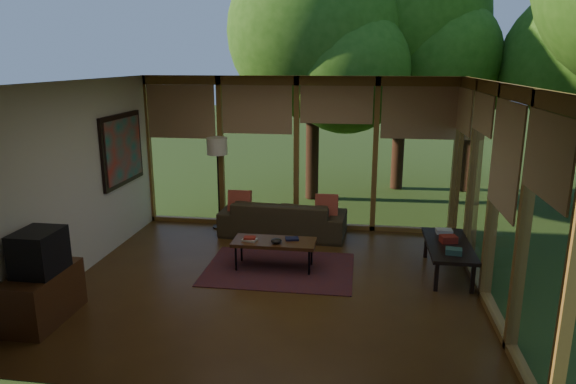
% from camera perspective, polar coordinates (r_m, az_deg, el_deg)
% --- Properties ---
extents(floor, '(5.50, 5.50, 0.00)m').
position_cam_1_polar(floor, '(7.12, -1.71, -10.13)').
color(floor, '#583717').
rests_on(floor, ground).
extents(ceiling, '(5.50, 5.50, 0.00)m').
position_cam_1_polar(ceiling, '(6.48, -1.89, 12.15)').
color(ceiling, white).
rests_on(ceiling, ground).
extents(wall_left, '(0.04, 5.00, 2.70)m').
position_cam_1_polar(wall_left, '(7.63, -22.58, 1.16)').
color(wall_left, beige).
rests_on(wall_left, ground).
extents(wall_front, '(5.50, 0.04, 2.70)m').
position_cam_1_polar(wall_front, '(4.34, -7.56, -7.45)').
color(wall_front, beige).
rests_on(wall_front, ground).
extents(window_wall_back, '(5.50, 0.12, 2.70)m').
position_cam_1_polar(window_wall_back, '(9.09, 0.94, 4.26)').
color(window_wall_back, olive).
rests_on(window_wall_back, ground).
extents(window_wall_right, '(0.12, 5.00, 2.70)m').
position_cam_1_polar(window_wall_right, '(6.77, 21.80, -0.36)').
color(window_wall_right, olive).
rests_on(window_wall_right, ground).
extents(tree_nw, '(3.56, 3.56, 5.30)m').
position_cam_1_polar(tree_nw, '(11.04, 2.90, 17.31)').
color(tree_nw, '#3C2116').
rests_on(tree_nw, ground).
extents(tree_ne, '(3.67, 3.67, 5.68)m').
position_cam_1_polar(tree_ne, '(12.25, 12.85, 18.22)').
color(tree_ne, '#3C2116').
rests_on(tree_ne, ground).
extents(rug, '(2.14, 1.51, 0.01)m').
position_cam_1_polar(rug, '(7.56, -0.97, -8.55)').
color(rug, maroon).
rests_on(rug, floor).
extents(sofa, '(2.19, 0.96, 0.63)m').
position_cam_1_polar(sofa, '(8.88, -0.54, -2.89)').
color(sofa, '#3D321E').
rests_on(sofa, floor).
extents(pillow_left, '(0.40, 0.21, 0.42)m').
position_cam_1_polar(pillow_left, '(8.89, -5.38, -1.13)').
color(pillow_left, maroon).
rests_on(pillow_left, sofa).
extents(pillow_right, '(0.38, 0.21, 0.40)m').
position_cam_1_polar(pillow_right, '(8.67, 4.30, -1.56)').
color(pillow_right, maroon).
rests_on(pillow_right, sofa).
extents(ct_book_lower, '(0.23, 0.19, 0.03)m').
position_cam_1_polar(ct_book_lower, '(7.47, -4.28, -5.30)').
color(ct_book_lower, beige).
rests_on(ct_book_lower, coffee_table).
extents(ct_book_upper, '(0.17, 0.14, 0.03)m').
position_cam_1_polar(ct_book_upper, '(7.46, -4.28, -5.09)').
color(ct_book_upper, maroon).
rests_on(ct_book_upper, coffee_table).
extents(ct_book_side, '(0.22, 0.18, 0.03)m').
position_cam_1_polar(ct_book_side, '(7.49, 0.44, -5.21)').
color(ct_book_side, black).
rests_on(ct_book_side, coffee_table).
extents(ct_bowl, '(0.16, 0.16, 0.07)m').
position_cam_1_polar(ct_bowl, '(7.34, -1.30, -5.44)').
color(ct_bowl, black).
rests_on(ct_bowl, coffee_table).
extents(media_cabinet, '(0.50, 1.00, 0.60)m').
position_cam_1_polar(media_cabinet, '(6.71, -25.56, -10.40)').
color(media_cabinet, '#4F2B15').
rests_on(media_cabinet, floor).
extents(television, '(0.45, 0.55, 0.50)m').
position_cam_1_polar(television, '(6.50, -25.94, -6.00)').
color(television, black).
rests_on(television, media_cabinet).
extents(console_book_a, '(0.23, 0.18, 0.08)m').
position_cam_1_polar(console_book_a, '(7.21, 17.93, -6.29)').
color(console_book_a, '#355C51').
rests_on(console_book_a, side_console).
extents(console_book_b, '(0.25, 0.21, 0.10)m').
position_cam_1_polar(console_book_b, '(7.62, 17.40, -5.02)').
color(console_book_b, maroon).
rests_on(console_book_b, side_console).
extents(console_book_c, '(0.23, 0.17, 0.06)m').
position_cam_1_polar(console_book_c, '(8.00, 16.96, -4.19)').
color(console_book_c, beige).
rests_on(console_book_c, side_console).
extents(floor_lamp, '(0.36, 0.36, 1.65)m').
position_cam_1_polar(floor_lamp, '(9.11, -7.87, 4.50)').
color(floor_lamp, black).
rests_on(floor_lamp, floor).
extents(coffee_table, '(1.20, 0.50, 0.43)m').
position_cam_1_polar(coffee_table, '(7.47, -1.55, -5.67)').
color(coffee_table, '#4F2B15').
rests_on(coffee_table, floor).
extents(side_console, '(0.60, 1.40, 0.46)m').
position_cam_1_polar(side_console, '(7.61, 17.40, -5.82)').
color(side_console, black).
rests_on(side_console, floor).
extents(wall_painting, '(0.06, 1.35, 1.15)m').
position_cam_1_polar(wall_painting, '(8.78, -17.91, 4.52)').
color(wall_painting, black).
rests_on(wall_painting, wall_left).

